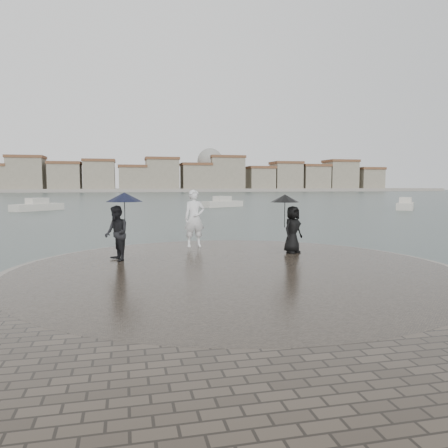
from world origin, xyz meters
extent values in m
plane|color=#2B3835|center=(0.00, 0.00, 0.00)|extent=(400.00, 400.00, 0.00)
cylinder|color=gray|center=(0.00, 3.50, 0.16)|extent=(12.50, 12.50, 0.32)
cylinder|color=#2D261E|center=(0.00, 3.50, 0.18)|extent=(11.90, 11.90, 0.36)
imported|color=white|center=(-0.43, 7.79, 1.40)|extent=(0.78, 0.53, 2.09)
imported|color=black|center=(-3.16, 5.35, 1.19)|extent=(0.87, 0.97, 1.66)
cylinder|color=black|center=(-2.91, 5.45, 1.71)|extent=(0.02, 0.02, 0.90)
cone|color=black|center=(-2.91, 5.45, 2.26)|extent=(1.13, 1.13, 0.28)
imported|color=black|center=(2.53, 5.62, 1.14)|extent=(0.91, 0.82, 1.56)
cylinder|color=black|center=(2.28, 5.72, 1.66)|extent=(0.02, 0.02, 0.90)
cone|color=black|center=(2.28, 5.72, 2.18)|extent=(0.95, 0.95, 0.26)
cube|color=gray|center=(0.00, 163.00, 0.60)|extent=(260.00, 20.00, 1.20)
cube|color=gray|center=(-37.00, 160.00, 6.00)|extent=(12.00, 10.00, 12.00)
cube|color=brown|center=(-37.00, 160.00, 12.50)|extent=(12.60, 10.60, 1.00)
cube|color=gray|center=(-24.00, 160.00, 5.00)|extent=(11.00, 10.00, 10.00)
cube|color=brown|center=(-24.00, 160.00, 10.50)|extent=(11.60, 10.60, 1.00)
cube|color=gray|center=(-12.00, 160.00, 5.50)|extent=(11.00, 10.00, 11.00)
cube|color=brown|center=(-12.00, 160.00, 11.50)|extent=(11.60, 10.60, 1.00)
cube|color=gray|center=(0.00, 160.00, 4.50)|extent=(10.00, 10.00, 9.00)
cube|color=brown|center=(0.00, 160.00, 9.50)|extent=(10.60, 10.60, 1.00)
cube|color=gray|center=(11.00, 160.00, 6.00)|extent=(12.00, 10.00, 12.00)
cube|color=brown|center=(11.00, 160.00, 12.50)|extent=(12.60, 10.60, 1.00)
cube|color=gray|center=(24.00, 160.00, 5.00)|extent=(11.00, 10.00, 10.00)
cube|color=brown|center=(24.00, 160.00, 10.50)|extent=(11.60, 10.60, 1.00)
cube|color=gray|center=(36.00, 160.00, 6.50)|extent=(13.00, 10.00, 13.00)
cube|color=brown|center=(36.00, 160.00, 13.50)|extent=(13.60, 10.60, 1.00)
cube|color=gray|center=(50.00, 160.00, 4.50)|extent=(10.00, 10.00, 9.00)
cube|color=brown|center=(50.00, 160.00, 9.50)|extent=(10.60, 10.60, 1.00)
cube|color=gray|center=(61.00, 160.00, 5.50)|extent=(11.00, 10.00, 11.00)
cube|color=brown|center=(61.00, 160.00, 11.50)|extent=(11.60, 10.60, 1.00)
cube|color=gray|center=(73.00, 160.00, 5.00)|extent=(11.00, 10.00, 10.00)
cube|color=brown|center=(73.00, 160.00, 10.50)|extent=(11.60, 10.60, 1.00)
cube|color=gray|center=(85.00, 160.00, 6.00)|extent=(12.00, 10.00, 12.00)
cube|color=brown|center=(85.00, 160.00, 12.50)|extent=(12.60, 10.60, 1.00)
cube|color=gray|center=(98.00, 160.00, 4.50)|extent=(10.00, 10.00, 9.00)
cube|color=brown|center=(98.00, 160.00, 9.50)|extent=(10.60, 10.60, 1.00)
sphere|color=gray|center=(30.00, 162.00, 12.00)|extent=(10.00, 10.00, 10.00)
cube|color=beige|center=(-11.66, 39.74, 0.25)|extent=(4.81, 5.21, 0.90)
cube|color=beige|center=(-11.66, 39.74, 0.85)|extent=(2.22, 2.30, 0.90)
cube|color=beige|center=(8.39, 42.79, 0.25)|extent=(5.55, 4.16, 0.90)
cube|color=beige|center=(8.39, 42.79, 0.85)|extent=(2.33, 2.05, 0.90)
cube|color=beige|center=(26.58, 33.55, 0.25)|extent=(4.61, 5.34, 0.90)
cube|color=beige|center=(26.58, 33.55, 0.85)|extent=(2.17, 2.32, 0.90)
camera|label=1|loc=(-2.89, -7.94, 2.62)|focal=35.00mm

